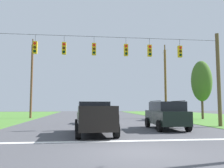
% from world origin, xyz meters
% --- Properties ---
extents(ground_plane, '(120.00, 120.00, 0.00)m').
position_xyz_m(ground_plane, '(0.00, 0.00, 0.00)').
color(ground_plane, '#47474C').
extents(stop_bar_stripe, '(15.17, 0.45, 0.01)m').
position_xyz_m(stop_bar_stripe, '(0.00, 2.59, 0.00)').
color(stop_bar_stripe, white).
rests_on(stop_bar_stripe, ground).
extents(lane_dash_0, '(2.50, 0.15, 0.01)m').
position_xyz_m(lane_dash_0, '(0.00, 8.59, 0.00)').
color(lane_dash_0, white).
rests_on(lane_dash_0, ground).
extents(lane_dash_1, '(2.50, 0.15, 0.01)m').
position_xyz_m(lane_dash_1, '(0.00, 14.60, 0.00)').
color(lane_dash_1, white).
rests_on(lane_dash_1, ground).
extents(lane_dash_2, '(2.50, 0.15, 0.01)m').
position_xyz_m(lane_dash_2, '(0.00, 21.02, 0.00)').
color(lane_dash_2, white).
rests_on(lane_dash_2, ground).
extents(overhead_signal_span, '(18.05, 0.31, 7.74)m').
position_xyz_m(overhead_signal_span, '(0.12, 9.31, 4.45)').
color(overhead_signal_span, brown).
rests_on(overhead_signal_span, ground).
extents(pickup_truck, '(2.47, 5.48, 1.95)m').
position_xyz_m(pickup_truck, '(-1.37, 5.46, 0.97)').
color(pickup_truck, black).
rests_on(pickup_truck, ground).
extents(suv_black, '(2.33, 4.86, 2.05)m').
position_xyz_m(suv_black, '(3.93, 7.73, 1.06)').
color(suv_black, black).
rests_on(suv_black, ground).
extents(distant_car_crossing_white, '(2.32, 4.44, 1.52)m').
position_xyz_m(distant_car_crossing_white, '(-0.76, 14.22, 0.79)').
color(distant_car_crossing_white, silver).
rests_on(distant_car_crossing_white, ground).
extents(distant_car_oncoming, '(4.46, 2.36, 1.52)m').
position_xyz_m(distant_car_oncoming, '(8.35, 19.52, 0.79)').
color(distant_car_oncoming, navy).
rests_on(distant_car_oncoming, ground).
extents(utility_pole_mid_right, '(0.31, 1.86, 10.15)m').
position_xyz_m(utility_pole_mid_right, '(9.12, 22.31, 4.98)').
color(utility_pole_mid_right, brown).
rests_on(utility_pole_mid_right, ground).
extents(utility_pole_near_left, '(0.29, 1.97, 10.70)m').
position_xyz_m(utility_pole_near_left, '(-9.01, 23.48, 5.26)').
color(utility_pole_near_left, brown).
rests_on(utility_pole_near_left, ground).
extents(tree_roadside_right, '(2.53, 2.53, 7.29)m').
position_xyz_m(tree_roadside_right, '(12.59, 18.90, 4.72)').
color(tree_roadside_right, brown).
rests_on(tree_roadside_right, ground).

